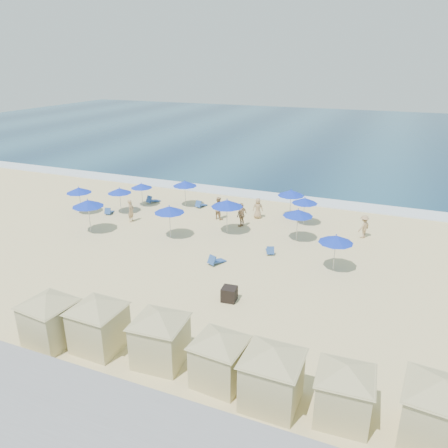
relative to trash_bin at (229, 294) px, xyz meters
The scene contains 34 objects.
ground 4.85m from the trash_bin, 134.55° to the left, with size 160.00×160.00×0.00m, color beige.
ocean 58.54m from the trash_bin, 93.32° to the left, with size 160.00×80.00×0.06m, color #0E2F4D.
surf_line 19.25m from the trash_bin, 100.14° to the left, with size 160.00×2.50×0.08m, color white.
seawall 10.61m from the trash_bin, 108.63° to the right, with size 160.00×6.10×1.22m.
trash_bin is the anchor object (origin of this frame).
cabana_0 9.00m from the trash_bin, 133.23° to the right, with size 4.32×4.32×2.72m.
cabana_1 7.21m from the trash_bin, 122.40° to the right, with size 4.38×4.38×2.75m.
cabana_2 5.96m from the trash_bin, 97.92° to the right, with size 4.33×4.33×2.72m.
cabana_3 6.41m from the trash_bin, 71.48° to the right, with size 4.05×4.05×2.55m.
cabana_4 7.70m from the trash_bin, 56.00° to the right, with size 4.41×4.41×2.76m.
cabana_5 9.18m from the trash_bin, 41.45° to the right, with size 4.07×4.07×2.56m.
cabana_6 11.56m from the trash_bin, 31.29° to the right, with size 4.62×4.62×2.91m.
umbrella_0 18.78m from the trash_bin, 153.68° to the left, with size 2.06×2.06×2.35m.
umbrella_1 16.90m from the trash_bin, 144.82° to the left, with size 1.98×1.98×2.25m.
umbrella_2 17.85m from the trash_bin, 137.51° to the left, with size 1.86×1.86×2.12m.
umbrella_3 14.37m from the trash_bin, 158.80° to the left, with size 2.31×2.31×2.63m.
umbrella_4 16.55m from the trash_bin, 125.56° to the left, with size 2.09×2.09×2.38m.
umbrella_5 9.89m from the trash_bin, 113.04° to the left, with size 2.36×2.36×2.69m.
umbrella_6 9.94m from the trash_bin, 137.94° to the left, with size 2.18×2.18×2.48m.
umbrella_7 13.04m from the trash_bin, 85.33° to the left, with size 1.99×1.99×2.27m.
umbrella_8 14.12m from the trash_bin, 91.32° to the left, with size 2.15×2.15×2.45m.
umbrella_9 9.78m from the trash_bin, 82.05° to the left, with size 2.13×2.13×2.42m.
umbrella_10 7.55m from the trash_bin, 51.71° to the left, with size 2.10×2.10×2.40m.
beach_chair_0 17.16m from the trash_bin, 148.04° to the left, with size 0.80×1.21×0.61m.
beach_chair_1 18.30m from the trash_bin, 134.37° to the left, with size 0.99×1.44×0.73m.
beach_chair_2 15.95m from the trash_bin, 121.10° to the left, with size 0.76×1.30×0.67m.
beach_chair_3 4.53m from the trash_bin, 123.09° to the left, with size 0.98×1.35×0.68m.
beach_chair_4 6.66m from the trash_bin, 87.89° to the left, with size 0.87×1.22×0.61m.
beach_chair_5 10.38m from the trash_bin, 67.10° to the left, with size 0.63×1.29×0.70m.
beachgoer_0 14.40m from the trash_bin, 144.87° to the left, with size 0.66×0.43×1.81m, color tan.
beachgoer_1 12.82m from the trash_bin, 115.94° to the left, with size 0.89×0.70×1.84m, color tan.
beachgoer_2 11.17m from the trash_bin, 107.10° to the left, with size 1.11×0.46×1.89m, color tan.
beachgoer_3 13.20m from the trash_bin, 64.57° to the left, with size 1.11×0.64×1.71m, color tan.
beachgoer_4 13.21m from the trash_bin, 101.89° to the left, with size 0.82×0.53×1.68m, color tan.
Camera 1 is at (11.03, -22.49, 12.20)m, focal length 35.00 mm.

